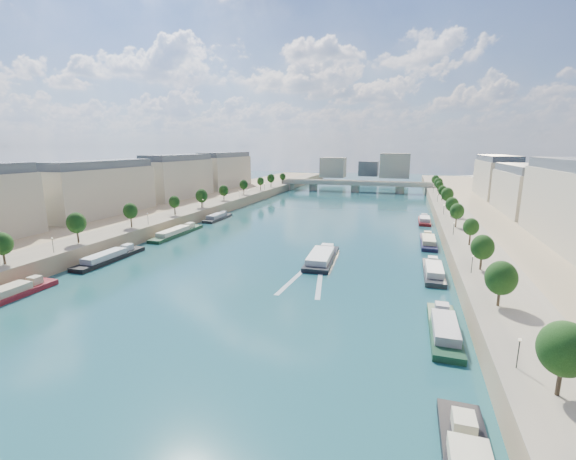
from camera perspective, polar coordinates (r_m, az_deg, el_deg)
The scene contains 17 objects.
ground at distance 154.90m, azimuth 2.88°, elevation -0.07°, with size 700.00×700.00×0.00m, color #0B2B34.
quay_left at distance 185.59m, azimuth -19.18°, elevation 2.11°, with size 44.00×520.00×5.00m, color #9E8460.
quay_right at distance 153.60m, azimuth 29.88°, elevation -0.87°, with size 44.00×520.00×5.00m, color #9E8460.
pave_left at distance 176.72m, azimuth -15.31°, elevation 2.72°, with size 14.00×520.00×0.10m, color gray.
pave_right at distance 150.46m, azimuth 24.42°, elevation 0.43°, with size 14.00×520.00×0.10m, color gray.
trees_left at distance 176.55m, azimuth -14.51°, elevation 4.54°, with size 4.80×268.80×8.26m.
trees_right at distance 159.13m, azimuth 23.47°, elevation 3.09°, with size 4.80×268.80×8.26m.
lamps_left at distance 165.59m, azimuth -15.90°, elevation 3.02°, with size 0.36×200.36×4.28m.
lamps_right at distance 154.37m, azimuth 22.64°, elevation 1.89°, with size 0.36×200.36×4.28m.
buildings_left at distance 201.16m, azimuth -20.44°, elevation 6.78°, with size 16.00×226.00×23.20m.
buildings_right at distance 166.30m, azimuth 33.91°, elevation 4.46°, with size 16.00×226.00×23.20m.
skyline at distance 368.16m, azimuth 12.13°, elevation 9.15°, with size 79.00×42.00×22.00m.
bridge at distance 291.84m, azimuth 9.94°, elevation 6.60°, with size 112.00×12.00×8.15m.
tour_barge at distance 114.39m, azimuth 5.01°, elevation -4.11°, with size 8.83×25.95×3.63m.
wake at distance 99.23m, azimuth 2.91°, elevation -7.21°, with size 10.75×26.02×0.04m.
moored_barges_left at distance 128.24m, azimuth -23.91°, elevation -3.37°, with size 5.00×152.93×3.60m.
moored_barges_right at distance 105.15m, azimuth 20.88°, elevation -6.43°, with size 5.00×165.29×3.60m.
Camera 1 is at (37.68, -46.55, 33.14)m, focal length 24.00 mm.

